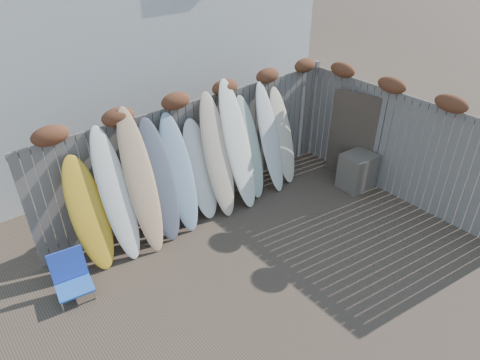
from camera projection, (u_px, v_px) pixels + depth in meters
ground at (288, 266)px, 6.67m from camera, size 80.00×80.00×0.00m
back_fence at (201, 143)px, 7.65m from camera, size 6.05×0.28×2.24m
right_fence at (399, 140)px, 7.82m from camera, size 0.28×4.40×2.24m
beach_chair at (71, 276)px, 6.07m from camera, size 0.56×0.58×0.65m
wooden_crate at (357, 171)px, 8.41m from camera, size 0.64×0.54×0.72m
lattice_panel at (359, 138)px, 8.43m from camera, size 0.44×1.15×1.80m
surfboard_0 at (89, 214)px, 6.32m from camera, size 0.56×0.66×1.79m
surfboard_1 at (116, 196)px, 6.46m from camera, size 0.48×0.75×2.10m
surfboard_2 at (141, 183)px, 6.60m from camera, size 0.52×0.84×2.29m
surfboard_3 at (159, 181)px, 6.88m from camera, size 0.57×0.75×2.02m
surfboard_4 at (179, 174)px, 7.09m from camera, size 0.53×0.73×2.00m
surfboard_5 at (200, 170)px, 7.42m from camera, size 0.54×0.65×1.77m
surfboard_6 at (218, 156)px, 7.43m from camera, size 0.55×0.80×2.17m
surfboard_7 at (238, 146)px, 7.61m from camera, size 0.60×0.85×2.31m
surfboard_8 at (249, 148)px, 7.95m from camera, size 0.51×0.69×1.92m
surfboard_9 at (270, 139)px, 8.10m from camera, size 0.49×0.76×2.08m
surfboard_10 at (282, 136)px, 8.41m from camera, size 0.55×0.70×1.89m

